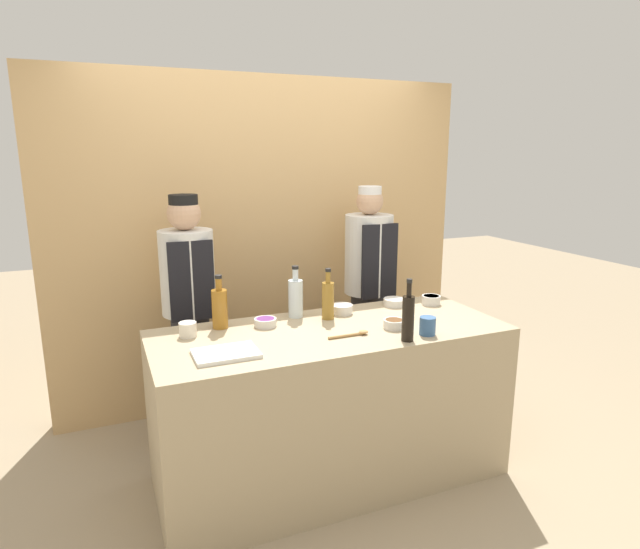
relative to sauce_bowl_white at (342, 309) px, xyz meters
name	(u,v)px	position (x,y,z in m)	size (l,w,h in m)	color
ground_plane	(330,475)	(-0.18, -0.25, -0.94)	(14.00, 14.00, 0.00)	tan
cabinet_wall	(265,244)	(-0.18, 0.98, 0.26)	(3.09, 0.18, 2.40)	tan
counter	(331,405)	(-0.18, -0.25, -0.49)	(1.97, 0.79, 0.91)	tan
sauce_bowl_white	(342,309)	(0.00, 0.00, 0.00)	(0.13, 0.13, 0.05)	silver
sauce_bowl_brown	(394,323)	(0.15, -0.37, 0.00)	(0.12, 0.12, 0.05)	silver
sauce_bowl_green	(431,299)	(0.62, -0.04, 0.00)	(0.12, 0.12, 0.06)	silver
sauce_bowl_purple	(265,322)	(-0.50, -0.05, 0.00)	(0.13, 0.13, 0.05)	silver
sauce_bowl_yellow	(394,302)	(0.38, 0.02, 0.00)	(0.14, 0.14, 0.05)	silver
cutting_board	(226,353)	(-0.81, -0.41, -0.02)	(0.31, 0.22, 0.02)	white
bottle_clear	(296,297)	(-0.28, 0.05, 0.09)	(0.09, 0.09, 0.31)	silver
bottle_soy	(408,317)	(0.11, -0.57, 0.10)	(0.06, 0.06, 0.33)	black
bottle_vinegar	(328,299)	(-0.12, -0.06, 0.09)	(0.07, 0.07, 0.30)	olive
bottle_amber	(220,307)	(-0.74, 0.02, 0.09)	(0.09, 0.09, 0.30)	#9E661E
cup_blue	(428,326)	(0.26, -0.53, 0.02)	(0.09, 0.09, 0.10)	#386093
cup_cream	(188,330)	(-0.94, -0.06, 0.01)	(0.09, 0.09, 0.08)	silver
wooden_spoon	(353,334)	(-0.12, -0.40, -0.02)	(0.23, 0.04, 0.02)	#B2844C
chef_left	(190,310)	(-0.83, 0.54, -0.06)	(0.34, 0.34, 1.62)	#28282D
chef_right	(368,289)	(0.46, 0.54, -0.05)	(0.35, 0.35, 1.64)	#28282D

